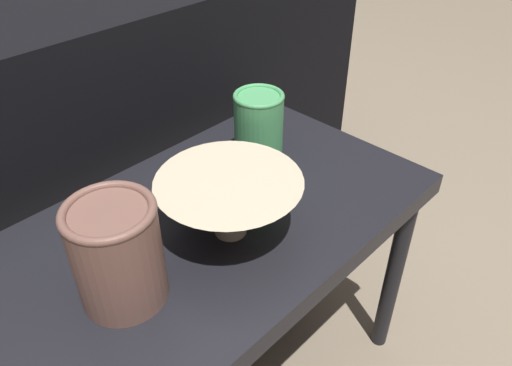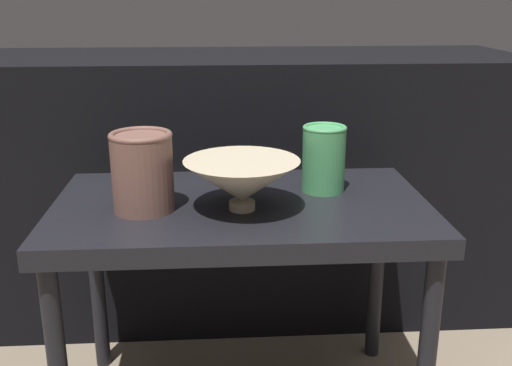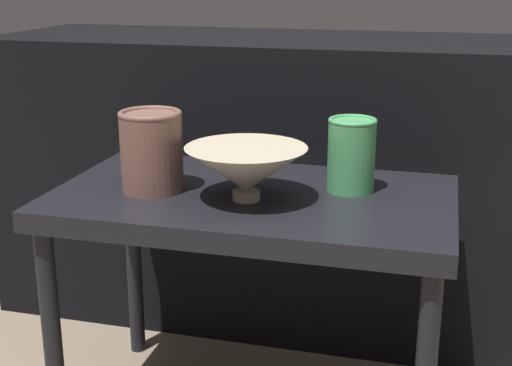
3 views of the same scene
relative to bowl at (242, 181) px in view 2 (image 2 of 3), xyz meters
The scene contains 5 objects.
table 0.13m from the bowl, 90.90° to the left, with size 0.77×0.45×0.50m.
couch_backdrop 0.61m from the bowl, 90.07° to the left, with size 1.61×0.50×0.74m.
bowl is the anchor object (origin of this frame).
vase_textured_left 0.20m from the bowl, behind, with size 0.12×0.12×0.16m.
vase_colorful_right 0.21m from the bowl, 31.18° to the left, with size 0.09×0.09×0.14m.
Camera 2 is at (-0.05, -1.16, 0.91)m, focal length 42.00 mm.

